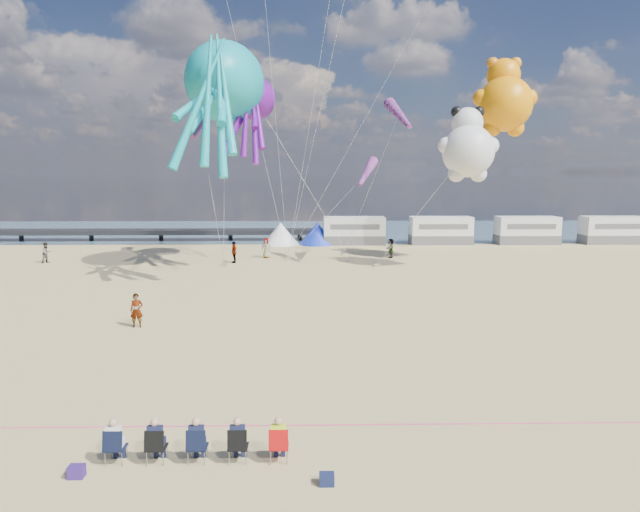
{
  "coord_description": "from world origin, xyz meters",
  "views": [
    {
      "loc": [
        1.09,
        -21.72,
        7.79
      ],
      "look_at": [
        1.63,
        6.0,
        3.71
      ],
      "focal_mm": 32.0,
      "sensor_mm": 36.0,
      "label": 1
    }
  ],
  "objects_px": {
    "beachgoer_3": "(234,252)",
    "sandbag_b": "(351,260)",
    "sandbag_a": "(224,265)",
    "sandbag_c": "(377,265)",
    "kite_octopus_teal": "(225,82)",
    "windsock_left": "(200,124)",
    "kite_octopus_purple": "(254,98)",
    "tent_white": "(281,233)",
    "sandbag_e": "(288,259)",
    "cooler_navy": "(327,479)",
    "beachgoer_4": "(391,248)",
    "sandbag_d": "(344,254)",
    "windsock_mid": "(399,114)",
    "motorhome_3": "(613,230)",
    "kite_teddy_orange": "(505,104)",
    "spectator_row": "(197,439)",
    "beachgoer_1": "(46,253)",
    "cooler_purple": "(76,472)",
    "standing_person": "(137,310)",
    "tent_blue": "(317,233)",
    "kite_panda": "(468,151)",
    "motorhome_1": "(441,230)",
    "beachgoer_0": "(266,248)",
    "windsock_right": "(367,173)",
    "motorhome_0": "(354,231)"
  },
  "relations": [
    {
      "from": "tent_white",
      "to": "beachgoer_3",
      "type": "xyz_separation_m",
      "value": [
        -3.42,
        -12.72,
        -0.26
      ]
    },
    {
      "from": "kite_octopus_teal",
      "to": "cooler_navy",
      "type": "bearing_deg",
      "value": -65.13
    },
    {
      "from": "kite_octopus_teal",
      "to": "tent_blue",
      "type": "bearing_deg",
      "value": 79.37
    },
    {
      "from": "cooler_navy",
      "to": "kite_octopus_teal",
      "type": "height_order",
      "value": "kite_octopus_teal"
    },
    {
      "from": "standing_person",
      "to": "kite_panda",
      "type": "height_order",
      "value": "kite_panda"
    },
    {
      "from": "sandbag_e",
      "to": "cooler_navy",
      "type": "bearing_deg",
      "value": -86.4
    },
    {
      "from": "sandbag_b",
      "to": "kite_panda",
      "type": "xyz_separation_m",
      "value": [
        8.66,
        -4.91,
        9.3
      ]
    },
    {
      "from": "tent_white",
      "to": "kite_teddy_orange",
      "type": "height_order",
      "value": "kite_teddy_orange"
    },
    {
      "from": "sandbag_a",
      "to": "sandbag_c",
      "type": "distance_m",
      "value": 12.81
    },
    {
      "from": "sandbag_a",
      "to": "kite_octopus_teal",
      "type": "distance_m",
      "value": 14.67
    },
    {
      "from": "beachgoer_3",
      "to": "cooler_navy",
      "type": "bearing_deg",
      "value": -10.63
    },
    {
      "from": "beachgoer_0",
      "to": "cooler_navy",
      "type": "bearing_deg",
      "value": -69.23
    },
    {
      "from": "tent_white",
      "to": "kite_octopus_teal",
      "type": "bearing_deg",
      "value": -100.99
    },
    {
      "from": "cooler_purple",
      "to": "kite_octopus_teal",
      "type": "bearing_deg",
      "value": 90.65
    },
    {
      "from": "tent_white",
      "to": "sandbag_c",
      "type": "distance_m",
      "value": 17.39
    },
    {
      "from": "cooler_purple",
      "to": "standing_person",
      "type": "xyz_separation_m",
      "value": [
        -2.72,
        14.45,
        0.71
      ]
    },
    {
      "from": "windsock_left",
      "to": "sandbag_a",
      "type": "bearing_deg",
      "value": -48.32
    },
    {
      "from": "sandbag_c",
      "to": "cooler_navy",
      "type": "bearing_deg",
      "value": -98.9
    },
    {
      "from": "sandbag_a",
      "to": "spectator_row",
      "type": "bearing_deg",
      "value": -82.8
    },
    {
      "from": "beachgoer_0",
      "to": "motorhome_0",
      "type": "bearing_deg",
      "value": 62.29
    },
    {
      "from": "sandbag_a",
      "to": "cooler_navy",
      "type": "bearing_deg",
      "value": -77.36
    },
    {
      "from": "beachgoer_1",
      "to": "sandbag_a",
      "type": "distance_m",
      "value": 15.77
    },
    {
      "from": "windsock_mid",
      "to": "motorhome_3",
      "type": "bearing_deg",
      "value": 20.26
    },
    {
      "from": "tent_blue",
      "to": "standing_person",
      "type": "relative_size",
      "value": 2.3
    },
    {
      "from": "spectator_row",
      "to": "beachgoer_3",
      "type": "distance_m",
      "value": 34.61
    },
    {
      "from": "beachgoer_3",
      "to": "sandbag_b",
      "type": "relative_size",
      "value": 3.74
    },
    {
      "from": "motorhome_1",
      "to": "sandbag_e",
      "type": "xyz_separation_m",
      "value": [
        -16.32,
        -11.23,
        -1.39
      ]
    },
    {
      "from": "tent_white",
      "to": "sandbag_d",
      "type": "bearing_deg",
      "value": -52.16
    },
    {
      "from": "motorhome_3",
      "to": "kite_octopus_teal",
      "type": "bearing_deg",
      "value": -157.04
    },
    {
      "from": "tent_white",
      "to": "sandbag_d",
      "type": "xyz_separation_m",
      "value": [
        6.41,
        -8.25,
        -1.09
      ]
    },
    {
      "from": "sandbag_e",
      "to": "tent_blue",
      "type": "bearing_deg",
      "value": 75.92
    },
    {
      "from": "windsock_left",
      "to": "kite_octopus_purple",
      "type": "bearing_deg",
      "value": -1.47
    },
    {
      "from": "beachgoer_4",
      "to": "tent_blue",
      "type": "bearing_deg",
      "value": -127.63
    },
    {
      "from": "standing_person",
      "to": "beachgoer_4",
      "type": "distance_m",
      "value": 28.52
    },
    {
      "from": "windsock_left",
      "to": "windsock_right",
      "type": "height_order",
      "value": "windsock_left"
    },
    {
      "from": "sandbag_d",
      "to": "beachgoer_4",
      "type": "bearing_deg",
      "value": -22.85
    },
    {
      "from": "standing_person",
      "to": "sandbag_e",
      "type": "distance_m",
      "value": 23.26
    },
    {
      "from": "motorhome_3",
      "to": "windsock_mid",
      "type": "xyz_separation_m",
      "value": [
        -26.27,
        -15.72,
        10.81
      ]
    },
    {
      "from": "beachgoer_4",
      "to": "sandbag_d",
      "type": "relative_size",
      "value": 3.53
    },
    {
      "from": "beachgoer_3",
      "to": "kite_octopus_teal",
      "type": "height_order",
      "value": "kite_octopus_teal"
    },
    {
      "from": "cooler_navy",
      "to": "sandbag_b",
      "type": "height_order",
      "value": "cooler_navy"
    },
    {
      "from": "beachgoer_0",
      "to": "sandbag_c",
      "type": "relative_size",
      "value": 3.7
    },
    {
      "from": "motorhome_3",
      "to": "kite_teddy_orange",
      "type": "relative_size",
      "value": 0.86
    },
    {
      "from": "motorhome_0",
      "to": "windsock_right",
      "type": "xyz_separation_m",
      "value": [
        0.03,
        -12.68,
        6.26
      ]
    },
    {
      "from": "tent_blue",
      "to": "sandbag_c",
      "type": "bearing_deg",
      "value": -72.42
    },
    {
      "from": "kite_teddy_orange",
      "to": "spectator_row",
      "type": "bearing_deg",
      "value": -130.36
    },
    {
      "from": "beachgoer_3",
      "to": "sandbag_b",
      "type": "xyz_separation_m",
      "value": [
        10.22,
        0.56,
        -0.83
      ]
    },
    {
      "from": "tent_blue",
      "to": "beachgoer_4",
      "type": "distance_m",
      "value": 12.0
    },
    {
      "from": "beachgoer_1",
      "to": "sandbag_e",
      "type": "relative_size",
      "value": 3.57
    },
    {
      "from": "beachgoer_3",
      "to": "sandbag_d",
      "type": "bearing_deg",
      "value": 92.85
    }
  ]
}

